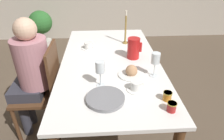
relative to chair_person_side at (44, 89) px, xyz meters
The scene contains 15 objects.
ground_plane 0.82m from the chair_person_side, ahead, with size 20.00×20.00×0.00m, color brown.
dining_table 0.67m from the chair_person_side, ahead, with size 0.92×1.75×0.74m.
chair_person_side is the anchor object (origin of this frame).
person_seated 0.23m from the chair_person_side, 168.59° to the left, with size 0.39×0.41×1.19m.
red_pitcher 0.94m from the chair_person_side, ahead, with size 0.14×0.12×0.20m.
wine_glass_water 1.09m from the chair_person_side, 12.13° to the right, with size 0.07×0.07×0.21m.
wine_glass_juice 0.75m from the chair_person_side, 30.70° to the right, with size 0.07×0.07×0.21m.
teacup_near_person 0.95m from the chair_person_side, 26.16° to the right, with size 0.14×0.14×0.07m.
teacup_across 0.63m from the chair_person_side, 41.21° to the left, with size 0.14×0.14×0.07m.
serving_tray 0.81m from the chair_person_side, 41.44° to the right, with size 0.27×0.27×0.03m.
bread_plate 0.87m from the chair_person_side, 13.42° to the right, with size 0.22×0.22×0.10m.
jam_jar_amber 1.22m from the chair_person_side, 32.79° to the right, with size 0.06×0.06×0.06m.
jam_jar_red 1.17m from the chair_person_side, 27.89° to the right, with size 0.06×0.06×0.06m.
candlestick_tall 1.05m from the chair_person_side, 30.92° to the left, with size 0.06×0.06×0.36m.
potted_plant 2.27m from the chair_person_side, 104.54° to the left, with size 0.43×0.43×0.72m.
Camera 1 is at (-0.09, -1.68, 1.62)m, focal length 32.00 mm.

